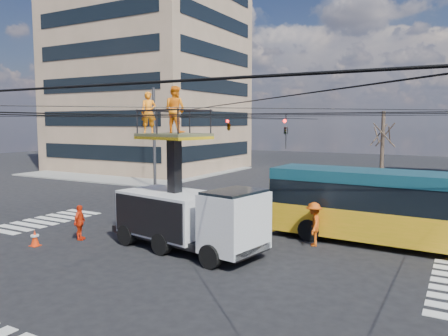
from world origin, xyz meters
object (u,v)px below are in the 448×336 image
city_bus (424,209)px  flagger (314,224)px  traffic_cone (35,238)px  utility_truck (188,199)px  worker_ground (80,223)px

city_bus → flagger: bearing=-156.5°
traffic_cone → flagger: (10.45, 5.86, 0.59)m
utility_truck → city_bus: size_ratio=0.56×
city_bus → flagger: city_bus is taller
traffic_cone → utility_truck: bearing=23.8°
utility_truck → traffic_cone: bearing=-146.0°
city_bus → traffic_cone: 16.46m
utility_truck → worker_ground: bearing=-158.3°
city_bus → worker_ground: 14.89m
utility_truck → worker_ground: size_ratio=4.59×
flagger → traffic_cone: bearing=-77.7°
city_bus → traffic_cone: size_ratio=18.59×
traffic_cone → worker_ground: 1.94m
flagger → worker_ground: bearing=-83.1°
city_bus → worker_ground: bearing=-154.5°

